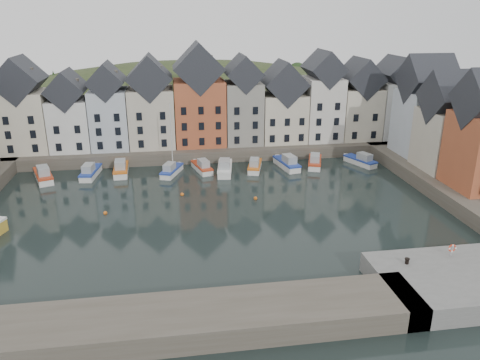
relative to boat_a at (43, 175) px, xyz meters
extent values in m
plane|color=black|center=(24.85, -17.49, -0.80)|extent=(260.00, 260.00, 0.00)
cube|color=#494337|center=(24.85, 12.51, 0.20)|extent=(90.00, 16.00, 2.00)
cube|color=#494337|center=(61.85, -14.49, 0.20)|extent=(14.00, 54.00, 2.00)
cube|color=#60605E|center=(46.85, -37.49, 0.20)|extent=(18.00, 10.00, 2.00)
cube|color=#494337|center=(14.85, -39.49, 0.20)|extent=(50.00, 6.00, 2.00)
ellipsoid|color=#263219|center=(24.85, 38.51, -18.80)|extent=(153.60, 70.40, 64.00)
sphere|color=black|center=(10.91, 33.44, 7.90)|extent=(5.77, 5.77, 5.77)
sphere|color=black|center=(49.71, 43.25, 7.32)|extent=(5.27, 5.27, 5.27)
sphere|color=black|center=(56.67, 36.71, 7.09)|extent=(5.07, 5.07, 5.07)
sphere|color=black|center=(39.12, 37.70, 7.02)|extent=(5.01, 5.01, 5.01)
sphere|color=black|center=(-12.82, 39.11, 5.78)|extent=(3.94, 3.94, 3.94)
sphere|color=black|center=(53.18, 42.76, 7.25)|extent=(5.21, 5.21, 5.21)
sphere|color=black|center=(26.84, 41.15, 7.53)|extent=(5.45, 5.45, 5.45)
sphere|color=black|center=(62.65, 30.82, 6.41)|extent=(4.49, 4.49, 4.49)
cube|color=beige|center=(-4.32, 10.51, 6.24)|extent=(7.67, 8.00, 10.07)
cube|color=black|center=(-4.32, 10.51, 13.17)|extent=(7.67, 8.16, 7.67)
cube|color=silver|center=(2.95, 10.51, 5.51)|extent=(6.56, 8.00, 8.61)
cube|color=black|center=(2.95, 10.51, 11.44)|extent=(6.56, 8.16, 6.56)
cube|color=#B1BAC4|center=(9.48, 10.51, 6.21)|extent=(6.20, 8.00, 10.02)
cube|color=black|center=(9.48, 10.51, 12.76)|extent=(6.20, 8.16, 6.20)
cube|color=#BBB19E|center=(16.58, 10.51, 6.24)|extent=(7.70, 8.00, 10.08)
cube|color=black|center=(16.58, 10.51, 13.19)|extent=(7.70, 8.16, 7.70)
cube|color=#A7502F|center=(24.92, 10.51, 6.85)|extent=(8.69, 8.00, 11.28)
cube|color=black|center=(24.92, 10.51, 14.64)|extent=(8.69, 8.16, 8.69)
cube|color=gray|center=(32.63, 10.51, 6.60)|extent=(6.43, 8.00, 10.78)
cube|color=black|center=(32.63, 10.51, 13.58)|extent=(6.43, 8.16, 6.43)
cube|color=beige|center=(39.93, 10.51, 5.48)|extent=(7.88, 8.00, 8.56)
cube|color=black|center=(39.93, 10.51, 11.71)|extent=(7.88, 8.16, 7.88)
cube|color=silver|center=(47.27, 10.51, 6.84)|extent=(6.50, 8.00, 11.27)
cube|color=black|center=(47.27, 10.51, 14.08)|extent=(6.50, 8.16, 6.50)
cube|color=beige|center=(54.28, 10.51, 5.87)|extent=(7.23, 8.00, 9.32)
cube|color=black|center=(54.28, 10.51, 12.32)|extent=(7.23, 8.16, 7.23)
cube|color=silver|center=(61.13, 10.51, 6.36)|extent=(6.18, 8.00, 10.32)
cube|color=black|center=(61.13, 10.51, 13.05)|extent=(6.18, 8.16, 6.18)
cube|color=#B1BAC4|center=(60.85, -1.23, 6.39)|extent=(7.47, 8.00, 10.38)
cube|color=black|center=(60.85, -1.23, 13.56)|extent=(7.62, 8.00, 8.00)
cube|color=#BBB19E|center=(60.85, -9.24, 5.65)|extent=(8.14, 8.00, 8.89)
cube|color=black|center=(60.85, -9.24, 12.07)|extent=(8.30, 8.00, 8.00)
sphere|color=#CE6118|center=(20.85, -9.49, -0.65)|extent=(0.50, 0.50, 0.50)
sphere|color=#CE6118|center=(30.85, -12.49, -0.65)|extent=(0.50, 0.50, 0.50)
sphere|color=#CE6118|center=(10.85, -14.49, -0.65)|extent=(0.50, 0.50, 0.50)
cube|color=silver|center=(-0.08, 0.21, -0.40)|extent=(4.28, 7.12, 1.25)
cube|color=#AF3619|center=(-0.08, 0.21, 0.28)|extent=(4.43, 7.28, 0.28)
cube|color=#909497|center=(0.28, -0.76, 0.97)|extent=(2.44, 3.11, 1.37)
cube|color=silver|center=(6.91, 0.85, -0.43)|extent=(2.70, 6.53, 1.16)
cube|color=#213B9B|center=(6.91, 0.85, 0.21)|extent=(2.82, 6.67, 0.26)
cube|color=#909497|center=(6.79, -0.09, 0.84)|extent=(1.79, 2.70, 1.27)
cube|color=silver|center=(11.51, 1.67, -0.40)|extent=(2.35, 6.93, 1.26)
cube|color=#CE6118|center=(11.51, 1.67, 0.29)|extent=(2.47, 7.07, 0.29)
cube|color=#909497|center=(11.56, 0.64, 0.97)|extent=(1.71, 2.81, 1.37)
cube|color=silver|center=(19.55, -0.12, -0.45)|extent=(3.80, 6.11, 1.08)
cube|color=#213B9B|center=(19.55, -0.12, 0.13)|extent=(3.94, 6.26, 0.24)
cube|color=#909497|center=(19.22, -0.94, 0.72)|extent=(2.14, 2.69, 1.18)
cylinder|color=silver|center=(19.76, 0.43, 5.08)|extent=(0.14, 0.14, 10.77)
cube|color=silver|center=(24.41, 0.82, -0.45)|extent=(3.24, 6.23, 1.09)
cube|color=#AF3619|center=(24.41, 0.82, 0.15)|extent=(3.37, 6.37, 0.25)
cube|color=#909497|center=(24.64, -0.04, 0.75)|extent=(1.95, 2.66, 1.19)
cube|color=silver|center=(28.03, -0.55, -0.39)|extent=(3.08, 7.13, 1.26)
cube|color=silver|center=(28.03, -0.55, 0.29)|extent=(3.22, 7.28, 0.29)
cube|color=#909497|center=(27.87, -1.57, 0.98)|extent=(2.01, 2.97, 1.38)
cube|color=silver|center=(33.05, 0.11, -0.45)|extent=(3.30, 6.27, 1.10)
cube|color=#CE6118|center=(33.05, 0.11, 0.16)|extent=(3.43, 6.42, 0.25)
cube|color=#909497|center=(32.81, -0.76, 0.76)|extent=(1.98, 2.69, 1.20)
cube|color=silver|center=(38.47, 0.41, -0.40)|extent=(3.24, 6.99, 1.23)
cube|color=#213B9B|center=(38.47, 0.41, 0.27)|extent=(3.38, 7.14, 0.28)
cube|color=#909497|center=(38.66, -0.58, 0.94)|extent=(2.05, 2.94, 1.35)
cube|color=silver|center=(43.39, 0.59, -0.42)|extent=(3.89, 6.72, 1.18)
cube|color=#AF3619|center=(43.39, 0.59, 0.22)|extent=(4.03, 6.87, 0.27)
cube|color=#909497|center=(43.08, -0.33, 0.87)|extent=(2.25, 2.92, 1.29)
cube|color=silver|center=(51.24, 0.20, -0.44)|extent=(4.10, 6.29, 1.11)
cube|color=#213B9B|center=(51.24, 0.20, 0.16)|extent=(4.24, 6.45, 0.25)
cube|color=#909497|center=(51.60, -0.64, 0.77)|extent=(2.27, 2.79, 1.21)
cylinder|color=black|center=(41.26, -35.24, 1.45)|extent=(0.36, 0.36, 0.50)
cylinder|color=black|center=(41.26, -35.24, 1.72)|extent=(0.48, 0.48, 0.08)
cube|color=gray|center=(46.21, -34.51, 1.75)|extent=(0.10, 0.10, 1.10)
torus|color=red|center=(46.21, -34.56, 2.10)|extent=(0.80, 0.14, 0.80)
camera|label=1|loc=(19.71, -71.43, 23.88)|focal=35.00mm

